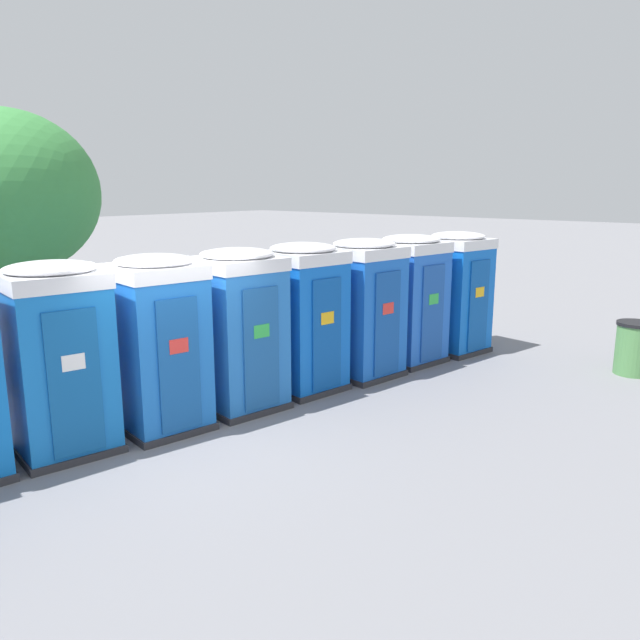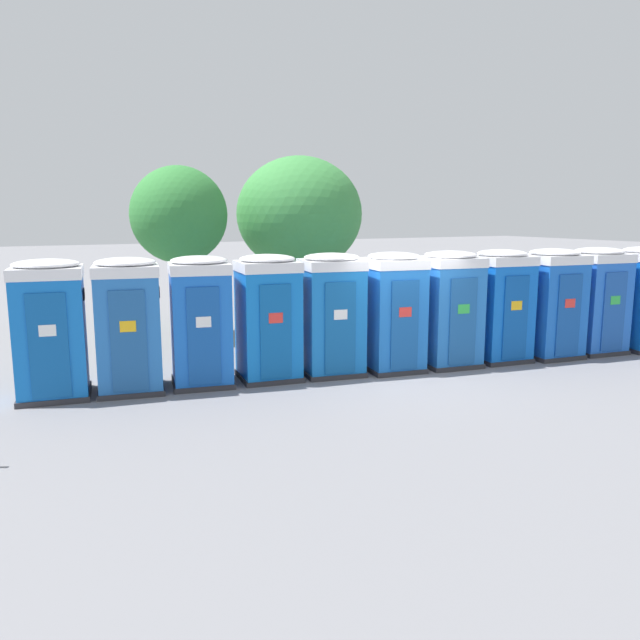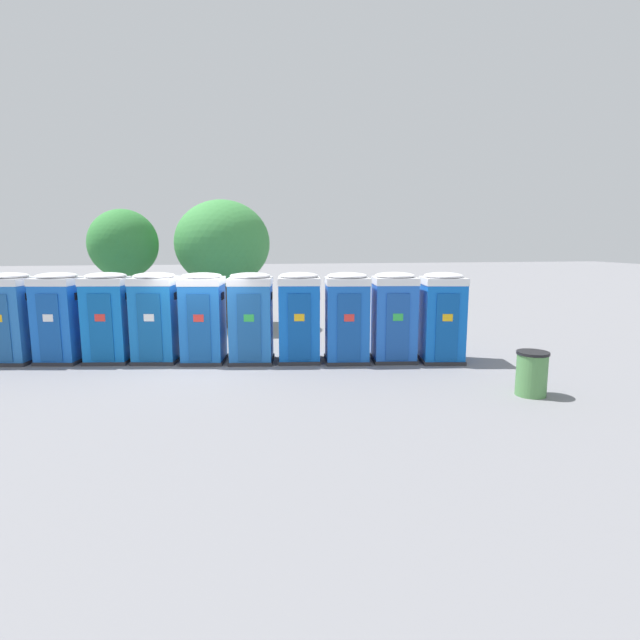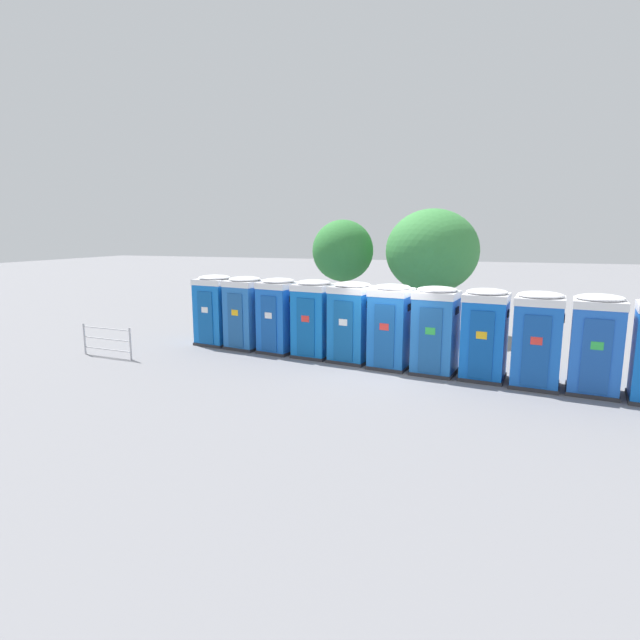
{
  "view_description": "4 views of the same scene",
  "coord_description": "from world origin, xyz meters",
  "px_view_note": "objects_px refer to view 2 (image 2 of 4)",
  "views": [
    {
      "loc": [
        -4.96,
        -6.97,
        3.46
      ],
      "look_at": [
        3.08,
        -0.07,
        1.18
      ],
      "focal_mm": 35.0,
      "sensor_mm": 36.0,
      "label": 1
    },
    {
      "loc": [
        -7.32,
        -10.61,
        3.35
      ],
      "look_at": [
        -1.53,
        0.67,
        1.17
      ],
      "focal_mm": 35.0,
      "sensor_mm": 36.0,
      "label": 2
    },
    {
      "loc": [
        0.89,
        -13.87,
        3.42
      ],
      "look_at": [
        3.32,
        -0.11,
        1.19
      ],
      "focal_mm": 28.0,
      "sensor_mm": 36.0,
      "label": 3
    },
    {
      "loc": [
        2.78,
        -14.24,
        4.04
      ],
      "look_at": [
        -2.35,
        0.8,
        1.25
      ],
      "focal_mm": 28.0,
      "sensor_mm": 36.0,
      "label": 4
    }
  ],
  "objects_px": {
    "portapotty_3": "(268,317)",
    "portapotty_8": "(552,303)",
    "portapotty_2": "(201,320)",
    "street_tree_0": "(299,215)",
    "portapotty_1": "(128,325)",
    "portapotty_6": "(449,308)",
    "portapotty_4": "(331,313)",
    "street_tree_1": "(179,216)",
    "portapotty_0": "(51,329)",
    "portapotty_5": "(393,311)",
    "portapotty_9": "(596,300)",
    "portapotty_7": "(500,305)"
  },
  "relations": [
    {
      "from": "portapotty_0",
      "to": "portapotty_1",
      "type": "distance_m",
      "value": 1.35
    },
    {
      "from": "portapotty_8",
      "to": "portapotty_9",
      "type": "distance_m",
      "value": 1.35
    },
    {
      "from": "portapotty_1",
      "to": "street_tree_0",
      "type": "relative_size",
      "value": 0.51
    },
    {
      "from": "portapotty_7",
      "to": "portapotty_9",
      "type": "relative_size",
      "value": 1.0
    },
    {
      "from": "portapotty_6",
      "to": "portapotty_5",
      "type": "bearing_deg",
      "value": 170.84
    },
    {
      "from": "portapotty_3",
      "to": "portapotty_6",
      "type": "bearing_deg",
      "value": -10.78
    },
    {
      "from": "portapotty_6",
      "to": "portapotty_7",
      "type": "xyz_separation_m",
      "value": [
        1.35,
        -0.14,
        0.0
      ]
    },
    {
      "from": "portapotty_9",
      "to": "street_tree_1",
      "type": "bearing_deg",
      "value": 143.69
    },
    {
      "from": "portapotty_1",
      "to": "portapotty_0",
      "type": "bearing_deg",
      "value": 170.56
    },
    {
      "from": "portapotty_2",
      "to": "portapotty_3",
      "type": "xyz_separation_m",
      "value": [
        1.34,
        -0.19,
        -0.0
      ]
    },
    {
      "from": "portapotty_1",
      "to": "portapotty_6",
      "type": "xyz_separation_m",
      "value": [
        6.66,
        -1.13,
        -0.0
      ]
    },
    {
      "from": "portapotty_3",
      "to": "portapotty_8",
      "type": "height_order",
      "value": "same"
    },
    {
      "from": "portapotty_6",
      "to": "portapotty_1",
      "type": "bearing_deg",
      "value": 170.37
    },
    {
      "from": "portapotty_4",
      "to": "street_tree_0",
      "type": "distance_m",
      "value": 6.02
    },
    {
      "from": "portapotty_4",
      "to": "portapotty_8",
      "type": "xyz_separation_m",
      "value": [
        5.32,
        -0.96,
        0.0
      ]
    },
    {
      "from": "portapotty_2",
      "to": "portapotty_8",
      "type": "relative_size",
      "value": 1.0
    },
    {
      "from": "portapotty_1",
      "to": "portapotty_8",
      "type": "height_order",
      "value": "same"
    },
    {
      "from": "portapotty_5",
      "to": "street_tree_0",
      "type": "relative_size",
      "value": 0.51
    },
    {
      "from": "portapotty_5",
      "to": "portapotty_8",
      "type": "height_order",
      "value": "same"
    },
    {
      "from": "portapotty_4",
      "to": "portapotty_2",
      "type": "bearing_deg",
      "value": 171.16
    },
    {
      "from": "portapotty_5",
      "to": "portapotty_1",
      "type": "bearing_deg",
      "value": 170.25
    },
    {
      "from": "portapotty_7",
      "to": "street_tree_0",
      "type": "relative_size",
      "value": 0.51
    },
    {
      "from": "portapotty_3",
      "to": "portapotty_9",
      "type": "xyz_separation_m",
      "value": [
        7.99,
        -1.31,
        -0.0
      ]
    },
    {
      "from": "portapotty_2",
      "to": "portapotty_8",
      "type": "height_order",
      "value": "same"
    },
    {
      "from": "portapotty_6",
      "to": "street_tree_0",
      "type": "distance_m",
      "value": 6.3
    },
    {
      "from": "portapotty_2",
      "to": "street_tree_1",
      "type": "bearing_deg",
      "value": 79.45
    },
    {
      "from": "portapotty_2",
      "to": "portapotty_5",
      "type": "height_order",
      "value": "same"
    },
    {
      "from": "portapotty_2",
      "to": "portapotty_3",
      "type": "distance_m",
      "value": 1.35
    },
    {
      "from": "portapotty_2",
      "to": "street_tree_0",
      "type": "xyz_separation_m",
      "value": [
        4.49,
        4.96,
        2.01
      ]
    },
    {
      "from": "portapotty_7",
      "to": "street_tree_1",
      "type": "bearing_deg",
      "value": 134.94
    },
    {
      "from": "portapotty_5",
      "to": "portapotty_6",
      "type": "bearing_deg",
      "value": -9.16
    },
    {
      "from": "portapotty_2",
      "to": "portapotty_5",
      "type": "xyz_separation_m",
      "value": [
        3.98,
        -0.74,
        -0.0
      ]
    },
    {
      "from": "street_tree_0",
      "to": "street_tree_1",
      "type": "xyz_separation_m",
      "value": [
        -3.61,
        -0.25,
        -0.01
      ]
    },
    {
      "from": "portapotty_1",
      "to": "portapotty_8",
      "type": "xyz_separation_m",
      "value": [
        9.32,
        -1.55,
        -0.0
      ]
    },
    {
      "from": "portapotty_2",
      "to": "portapotty_7",
      "type": "distance_m",
      "value": 6.75
    },
    {
      "from": "portapotty_3",
      "to": "portapotty_7",
      "type": "distance_m",
      "value": 5.4
    },
    {
      "from": "portapotty_6",
      "to": "portapotty_9",
      "type": "bearing_deg",
      "value": -7.86
    },
    {
      "from": "portapotty_1",
      "to": "portapotty_5",
      "type": "height_order",
      "value": "same"
    },
    {
      "from": "portapotty_2",
      "to": "street_tree_0",
      "type": "relative_size",
      "value": 0.51
    },
    {
      "from": "portapotty_4",
      "to": "street_tree_1",
      "type": "height_order",
      "value": "street_tree_1"
    },
    {
      "from": "street_tree_0",
      "to": "portapotty_9",
      "type": "bearing_deg",
      "value": -53.17
    },
    {
      "from": "portapotty_6",
      "to": "street_tree_1",
      "type": "relative_size",
      "value": 0.56
    },
    {
      "from": "portapotty_1",
      "to": "portapotty_2",
      "type": "xyz_separation_m",
      "value": [
        1.34,
        -0.18,
        0.0
      ]
    },
    {
      "from": "portapotty_4",
      "to": "portapotty_6",
      "type": "xyz_separation_m",
      "value": [
        2.65,
        -0.54,
        0.0
      ]
    },
    {
      "from": "portapotty_9",
      "to": "street_tree_1",
      "type": "height_order",
      "value": "street_tree_1"
    },
    {
      "from": "portapotty_4",
      "to": "street_tree_0",
      "type": "xyz_separation_m",
      "value": [
        1.82,
        5.38,
        2.01
      ]
    },
    {
      "from": "portapotty_4",
      "to": "portapotty_9",
      "type": "relative_size",
      "value": 1.0
    },
    {
      "from": "portapotty_1",
      "to": "portapotty_6",
      "type": "height_order",
      "value": "same"
    },
    {
      "from": "portapotty_2",
      "to": "portapotty_1",
      "type": "bearing_deg",
      "value": 172.38
    },
    {
      "from": "portapotty_0",
      "to": "portapotty_1",
      "type": "xyz_separation_m",
      "value": [
        1.33,
        -0.22,
        0.0
      ]
    }
  ]
}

